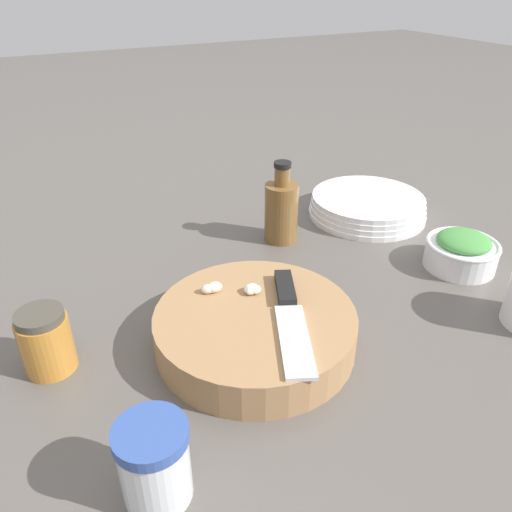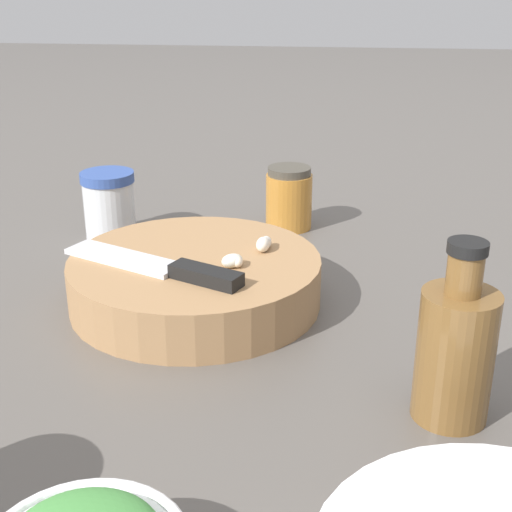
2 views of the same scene
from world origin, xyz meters
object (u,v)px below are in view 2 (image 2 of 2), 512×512
cutting_board (195,280)px  chef_knife (162,266)px  honey_jar (289,198)px  oil_bottle (455,350)px  spice_jar (109,205)px  garlic_cloves (246,254)px

cutting_board → chef_knife: (0.03, -0.02, 0.03)m
honey_jar → chef_knife: bearing=-20.3°
chef_knife → honey_jar: (-0.27, 0.10, -0.01)m
chef_knife → honey_jar: bearing=3.8°
oil_bottle → cutting_board: bearing=-126.4°
spice_jar → cutting_board: bearing=39.4°
spice_jar → oil_bottle: oil_bottle is taller
cutting_board → garlic_cloves: 0.06m
cutting_board → spice_jar: bearing=-140.6°
chef_knife → honey_jar: size_ratio=2.36×
garlic_cloves → oil_bottle: bearing=46.1°
garlic_cloves → oil_bottle: (0.17, 0.18, 0.00)m
garlic_cloves → honey_jar: honey_jar is taller
cutting_board → garlic_cloves: garlic_cloves is taller
cutting_board → garlic_cloves: size_ratio=3.33×
cutting_board → spice_jar: size_ratio=2.99×
garlic_cloves → honey_jar: size_ratio=0.93×
chef_knife → oil_bottle: bearing=-93.8°
cutting_board → oil_bottle: size_ratio=1.77×
cutting_board → honey_jar: (-0.23, 0.08, 0.02)m
chef_knife → spice_jar: (-0.21, -0.12, -0.01)m
oil_bottle → honey_jar: bearing=-159.3°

